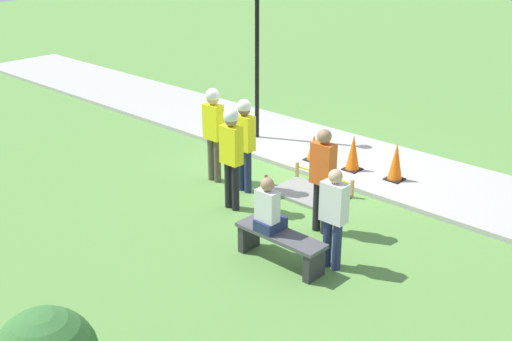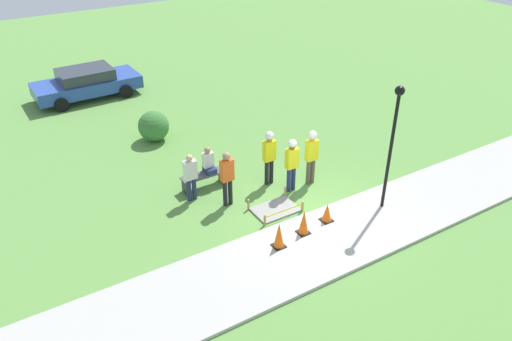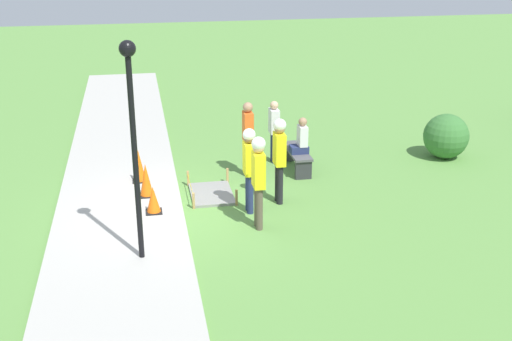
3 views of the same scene
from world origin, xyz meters
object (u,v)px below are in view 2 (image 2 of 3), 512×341
at_px(worker_supervisor, 269,153).
at_px(worker_assistant, 292,160).
at_px(person_seated_on_bench, 209,162).
at_px(park_bench, 204,178).
at_px(traffic_cone_near_patch, 279,235).
at_px(parked_car_blue, 87,83).
at_px(traffic_cone_far_patch, 304,222).
at_px(traffic_cone_sidewalk_edge, 327,213).
at_px(bystander_in_orange_shirt, 227,175).
at_px(lamppost_near, 393,131).
at_px(worker_trainee, 312,152).
at_px(bystander_in_gray_shirt, 191,175).

bearing_deg(worker_supervisor, worker_assistant, -62.54).
relative_size(person_seated_on_bench, worker_supervisor, 0.46).
bearing_deg(park_bench, person_seated_on_bench, 13.73).
bearing_deg(traffic_cone_near_patch, parked_car_blue, 96.23).
height_order(traffic_cone_far_patch, worker_supervisor, worker_supervisor).
bearing_deg(traffic_cone_sidewalk_edge, bystander_in_orange_shirt, 130.34).
distance_m(park_bench, bystander_in_orange_shirt, 1.46).
distance_m(bystander_in_orange_shirt, lamppost_near, 5.02).
bearing_deg(worker_trainee, worker_supervisor, 149.82).
relative_size(traffic_cone_near_patch, traffic_cone_sidewalk_edge, 1.34).
relative_size(traffic_cone_far_patch, bystander_in_orange_shirt, 0.41).
height_order(worker_assistant, worker_trainee, worker_trainee).
bearing_deg(person_seated_on_bench, traffic_cone_far_patch, -74.43).
distance_m(person_seated_on_bench, bystander_in_orange_shirt, 1.33).
bearing_deg(worker_supervisor, traffic_cone_far_patch, -103.18).
bearing_deg(traffic_cone_sidewalk_edge, traffic_cone_far_patch, -172.75).
bearing_deg(bystander_in_orange_shirt, worker_supervisor, 12.12).
relative_size(traffic_cone_near_patch, worker_assistant, 0.42).
xyz_separation_m(worker_trainee, bystander_in_gray_shirt, (-3.78, 1.14, -0.26)).
height_order(traffic_cone_far_patch, park_bench, traffic_cone_far_patch).
bearing_deg(worker_supervisor, bystander_in_orange_shirt, -167.88).
height_order(worker_supervisor, worker_trainee, worker_trainee).
height_order(person_seated_on_bench, lamppost_near, lamppost_near).
bearing_deg(lamppost_near, traffic_cone_near_patch, 179.42).
bearing_deg(park_bench, worker_trainee, -26.84).
distance_m(traffic_cone_near_patch, worker_trainee, 3.69).
bearing_deg(worker_supervisor, person_seated_on_bench, 151.48).
height_order(traffic_cone_far_patch, lamppost_near, lamppost_near).
xyz_separation_m(bystander_in_orange_shirt, parked_car_blue, (-1.33, 11.00, -0.35)).
relative_size(traffic_cone_far_patch, lamppost_near, 0.19).
distance_m(park_bench, lamppost_near, 6.15).
xyz_separation_m(traffic_cone_near_patch, parked_car_blue, (-1.49, 13.63, 0.22)).
height_order(worker_supervisor, bystander_in_orange_shirt, worker_supervisor).
height_order(person_seated_on_bench, worker_assistant, worker_assistant).
bearing_deg(worker_assistant, traffic_cone_near_patch, -131.03).
height_order(traffic_cone_near_patch, lamppost_near, lamppost_near).
relative_size(worker_trainee, parked_car_blue, 0.41).
relative_size(worker_assistant, bystander_in_gray_shirt, 1.14).
xyz_separation_m(park_bench, worker_trainee, (3.12, -1.58, 0.82)).
bearing_deg(worker_assistant, worker_supervisor, 117.46).
bearing_deg(traffic_cone_near_patch, bystander_in_gray_shirt, 106.10).
distance_m(worker_supervisor, bystander_in_gray_shirt, 2.65).
bearing_deg(worker_supervisor, traffic_cone_near_patch, -118.05).
xyz_separation_m(person_seated_on_bench, worker_trainee, (2.92, -1.63, 0.31)).
distance_m(traffic_cone_far_patch, traffic_cone_sidewalk_edge, 0.94).
relative_size(park_bench, worker_trainee, 0.80).
relative_size(bystander_in_gray_shirt, lamppost_near, 0.41).
relative_size(traffic_cone_sidewalk_edge, worker_assistant, 0.31).
relative_size(worker_supervisor, bystander_in_orange_shirt, 1.04).
distance_m(bystander_in_orange_shirt, bystander_in_gray_shirt, 1.19).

